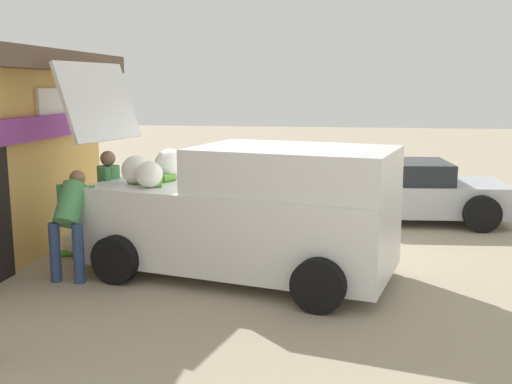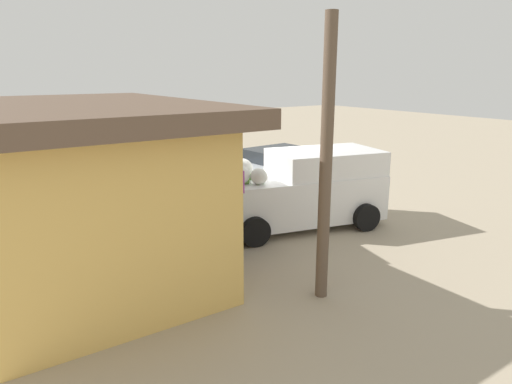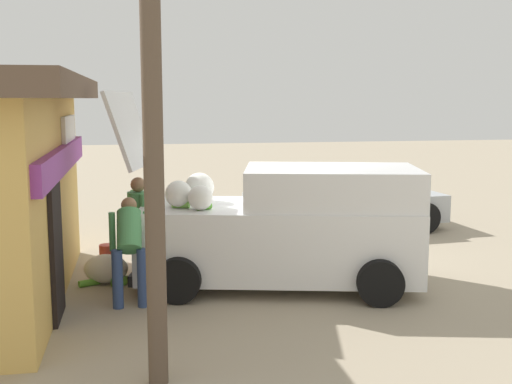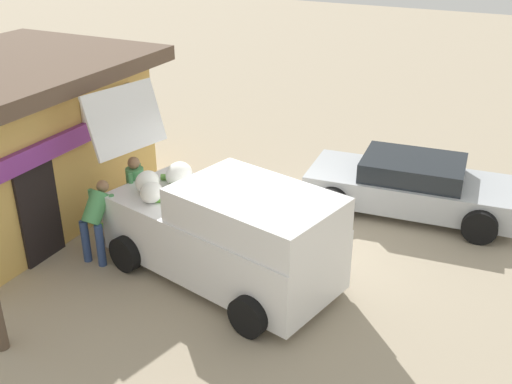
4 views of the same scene
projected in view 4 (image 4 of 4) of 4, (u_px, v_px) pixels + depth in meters
ground_plane at (265, 242)px, 11.71m from camera, size 60.00×60.00×0.00m
storefront_bar at (1, 142)px, 11.99m from camera, size 6.21×4.41×3.18m
delivery_van at (226, 231)px, 10.22m from camera, size 2.85×4.83×2.98m
parked_sedan at (411, 185)px, 12.70m from camera, size 2.37×4.40×1.18m
vendor_standing at (136, 191)px, 11.53m from camera, size 0.55×0.43×1.67m
customer_bending at (96, 216)px, 10.79m from camera, size 0.67×0.57×1.48m
unloaded_banana_pile at (121, 218)px, 12.14m from camera, size 0.70×0.85×0.45m
paint_bucket at (148, 200)px, 12.93m from camera, size 0.27×0.27×0.39m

